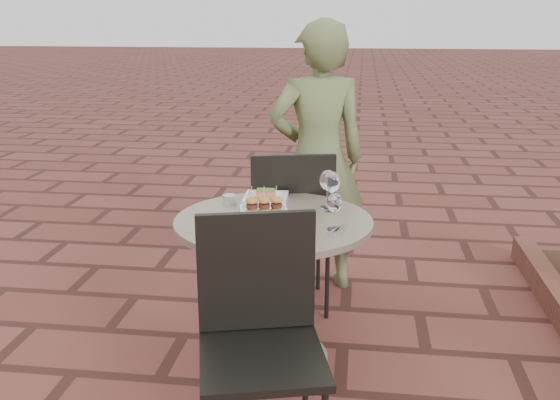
# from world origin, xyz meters

# --- Properties ---
(ground) EXTENTS (60.00, 60.00, 0.00)m
(ground) POSITION_xyz_m (0.00, 0.00, 0.00)
(ground) COLOR #5B2B24
(ground) RESTS_ON ground
(cafe_table) EXTENTS (0.90, 0.90, 0.73)m
(cafe_table) POSITION_xyz_m (0.09, 0.23, 0.48)
(cafe_table) COLOR gray
(cafe_table) RESTS_ON ground
(chair_far) EXTENTS (0.52, 0.52, 0.93)m
(chair_far) POSITION_xyz_m (0.11, 0.77, 0.55)
(chair_far) COLOR black
(chair_far) RESTS_ON ground
(chair_near) EXTENTS (0.54, 0.54, 0.93)m
(chair_near) POSITION_xyz_m (0.13, -0.41, 0.55)
(chair_near) COLOR black
(chair_near) RESTS_ON ground
(diner) EXTENTS (0.67, 0.54, 1.60)m
(diner) POSITION_xyz_m (0.22, 1.15, 0.80)
(diner) COLOR #535C33
(diner) RESTS_ON ground
(plate_salmon) EXTENTS (0.22, 0.22, 0.06)m
(plate_salmon) POSITION_xyz_m (0.01, 0.50, 0.75)
(plate_salmon) COLOR white
(plate_salmon) RESTS_ON cafe_table
(plate_sliders) EXTENTS (0.26, 0.26, 0.14)m
(plate_sliders) POSITION_xyz_m (0.04, 0.27, 0.76)
(plate_sliders) COLOR white
(plate_sliders) RESTS_ON cafe_table
(plate_tuna) EXTENTS (0.23, 0.23, 0.03)m
(plate_tuna) POSITION_xyz_m (0.15, -0.03, 0.74)
(plate_tuna) COLOR white
(plate_tuna) RESTS_ON cafe_table
(wine_glass_right) EXTENTS (0.07, 0.07, 0.16)m
(wine_glass_right) POSITION_xyz_m (0.37, 0.12, 0.84)
(wine_glass_right) COLOR white
(wine_glass_right) RESTS_ON cafe_table
(wine_glass_mid) EXTENTS (0.08, 0.08, 0.18)m
(wine_glass_mid) POSITION_xyz_m (0.32, 0.43, 0.86)
(wine_glass_mid) COLOR white
(wine_glass_mid) RESTS_ON cafe_table
(wine_glass_far) EXTENTS (0.08, 0.08, 0.19)m
(wine_glass_far) POSITION_xyz_m (0.34, 0.39, 0.86)
(wine_glass_far) COLOR white
(wine_glass_far) RESTS_ON cafe_table
(steel_ramekin) EXTENTS (0.08, 0.08, 0.05)m
(steel_ramekin) POSITION_xyz_m (-0.15, 0.42, 0.75)
(steel_ramekin) COLOR silver
(steel_ramekin) RESTS_ON cafe_table
(cutlery_set) EXTENTS (0.12, 0.20, 0.00)m
(cutlery_set) POSITION_xyz_m (0.39, 0.10, 0.73)
(cutlery_set) COLOR silver
(cutlery_set) RESTS_ON cafe_table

